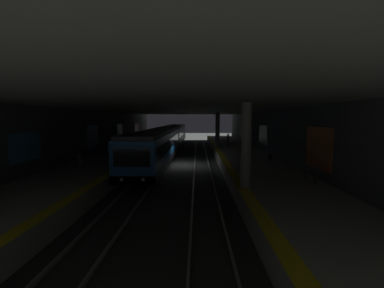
{
  "coord_description": "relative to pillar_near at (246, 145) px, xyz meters",
  "views": [
    {
      "loc": [
        -26.11,
        -1.74,
        4.74
      ],
      "look_at": [
        11.77,
        -0.96,
        1.04
      ],
      "focal_mm": 24.18,
      "sensor_mm": 36.0,
      "label": 1
    }
  ],
  "objects": [
    {
      "name": "bench_right_mid",
      "position": [
        14.14,
        12.88,
        -1.75
      ],
      "size": [
        1.7,
        0.47,
        0.86
      ],
      "color": "#262628",
      "rests_on": "platform_right"
    },
    {
      "name": "ground_plane",
      "position": [
        12.34,
        4.35,
        -3.33
      ],
      "size": [
        120.0,
        120.0,
        0.0
      ],
      "primitive_type": "plane",
      "color": "#2D302D"
    },
    {
      "name": "wall_left",
      "position": [
        12.36,
        -5.1,
        -0.52
      ],
      "size": [
        60.0,
        0.56,
        5.6
      ],
      "color": "#56565B",
      "rests_on": "ground"
    },
    {
      "name": "platform_right",
      "position": [
        12.34,
        10.9,
        -2.8
      ],
      "size": [
        60.0,
        5.3,
        1.06
      ],
      "color": "#A8A59E",
      "rests_on": "ground"
    },
    {
      "name": "suitcase_rolling",
      "position": [
        9.15,
        -3.86,
        -1.96
      ],
      "size": [
        0.43,
        0.25,
        0.93
      ],
      "color": "black",
      "rests_on": "platform_left"
    },
    {
      "name": "pillar_far",
      "position": [
        19.57,
        0.0,
        0.0
      ],
      "size": [
        0.56,
        0.56,
        4.55
      ],
      "color": "gray",
      "rests_on": "platform_left"
    },
    {
      "name": "backpack_on_floor",
      "position": [
        14.23,
        -2.31,
        -2.08
      ],
      "size": [
        0.3,
        0.2,
        0.4
      ],
      "color": "maroon",
      "rests_on": "platform_left"
    },
    {
      "name": "person_walking_mid",
      "position": [
        11.55,
        10.41,
        -1.39
      ],
      "size": [
        0.6,
        0.22,
        1.64
      ],
      "color": "#313131",
      "rests_on": "platform_right"
    },
    {
      "name": "trash_bin",
      "position": [
        6.73,
        12.15,
        -1.85
      ],
      "size": [
        0.44,
        0.44,
        0.85
      ],
      "color": "#595B5E",
      "rests_on": "platform_right"
    },
    {
      "name": "track_right",
      "position": [
        12.34,
        6.55,
        -3.25
      ],
      "size": [
        60.0,
        1.53,
        0.16
      ],
      "color": "gray",
      "rests_on": "ground"
    },
    {
      "name": "metro_train",
      "position": [
        21.56,
        6.55,
        -1.3
      ],
      "size": [
        40.14,
        2.83,
        3.49
      ],
      "color": "#19569E",
      "rests_on": "track_right"
    },
    {
      "name": "pillar_near",
      "position": [
        0.0,
        0.0,
        0.0
      ],
      "size": [
        0.56,
        0.56,
        4.55
      ],
      "color": "gray",
      "rests_on": "platform_left"
    },
    {
      "name": "ceiling_slab",
      "position": [
        12.34,
        4.35,
        2.47
      ],
      "size": [
        60.0,
        19.4,
        0.4
      ],
      "color": "#ADAAA3",
      "rests_on": "wall_left"
    },
    {
      "name": "person_waiting_near",
      "position": [
        21.86,
        -1.65,
        -1.37
      ],
      "size": [
        0.6,
        0.23,
        1.67
      ],
      "color": "#363636",
      "rests_on": "platform_left"
    },
    {
      "name": "track_left",
      "position": [
        12.34,
        2.15,
        -3.25
      ],
      "size": [
        60.0,
        1.53,
        0.16
      ],
      "color": "gray",
      "rests_on": "ground"
    },
    {
      "name": "wall_right",
      "position": [
        12.39,
        13.8,
        -0.52
      ],
      "size": [
        60.0,
        0.56,
        5.6
      ],
      "color": "#56565B",
      "rests_on": "ground"
    },
    {
      "name": "platform_left",
      "position": [
        12.34,
        -2.2,
        -2.8
      ],
      "size": [
        60.0,
        5.3,
        1.06
      ],
      "color": "#A8A59E",
      "rests_on": "ground"
    },
    {
      "name": "bench_left_mid",
      "position": [
        21.28,
        -4.18,
        -1.75
      ],
      "size": [
        1.7,
        0.47,
        0.86
      ],
      "color": "#262628",
      "rests_on": "platform_left"
    },
    {
      "name": "bench_right_near",
      "position": [
        4.84,
        12.88,
        -1.75
      ],
      "size": [
        1.7,
        0.47,
        0.86
      ],
      "color": "#262628",
      "rests_on": "platform_right"
    },
    {
      "name": "bench_left_near",
      "position": [
        1.39,
        -4.18,
        -1.75
      ],
      "size": [
        1.7,
        0.47,
        0.86
      ],
      "color": "#262628",
      "rests_on": "platform_left"
    },
    {
      "name": "bench_left_far",
      "position": [
        24.02,
        -4.18,
        -1.75
      ],
      "size": [
        1.7,
        0.47,
        0.86
      ],
      "color": "#262628",
      "rests_on": "platform_left"
    }
  ]
}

